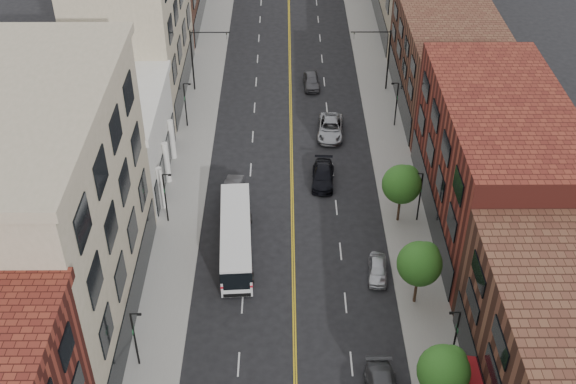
{
  "coord_description": "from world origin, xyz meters",
  "views": [
    {
      "loc": [
        -0.69,
        -25.57,
        40.33
      ],
      "look_at": [
        -0.42,
        21.68,
        5.0
      ],
      "focal_mm": 45.0,
      "sensor_mm": 36.0,
      "label": 1
    }
  ],
  "objects_px": {
    "car_lane_behind": "(233,188)",
    "car_lane_a": "(323,176)",
    "car_parked_far": "(378,269)",
    "city_bus": "(236,236)",
    "car_lane_b": "(331,128)",
    "car_lane_c": "(311,81)"
  },
  "relations": [
    {
      "from": "car_parked_far",
      "to": "car_lane_a",
      "type": "xyz_separation_m",
      "value": [
        -3.84,
        12.9,
        0.08
      ]
    },
    {
      "from": "car_lane_behind",
      "to": "car_lane_a",
      "type": "bearing_deg",
      "value": -161.41
    },
    {
      "from": "car_parked_far",
      "to": "car_lane_a",
      "type": "relative_size",
      "value": 0.76
    },
    {
      "from": "car_lane_behind",
      "to": "car_lane_c",
      "type": "bearing_deg",
      "value": -105.31
    },
    {
      "from": "city_bus",
      "to": "car_parked_far",
      "type": "distance_m",
      "value": 11.95
    },
    {
      "from": "car_lane_b",
      "to": "city_bus",
      "type": "bearing_deg",
      "value": -110.91
    },
    {
      "from": "city_bus",
      "to": "car_lane_c",
      "type": "bearing_deg",
      "value": 72.6
    },
    {
      "from": "car_lane_behind",
      "to": "car_lane_b",
      "type": "relative_size",
      "value": 0.78
    },
    {
      "from": "car_parked_far",
      "to": "car_lane_a",
      "type": "bearing_deg",
      "value": 112.2
    },
    {
      "from": "car_parked_far",
      "to": "car_lane_b",
      "type": "xyz_separation_m",
      "value": [
        -2.67,
        21.37,
        0.14
      ]
    },
    {
      "from": "car_lane_a",
      "to": "car_lane_b",
      "type": "bearing_deg",
      "value": 86.11
    },
    {
      "from": "city_bus",
      "to": "car_parked_far",
      "type": "height_order",
      "value": "city_bus"
    },
    {
      "from": "car_parked_far",
      "to": "car_lane_c",
      "type": "distance_m",
      "value": 32.1
    },
    {
      "from": "car_lane_behind",
      "to": "car_parked_far",
      "type": "bearing_deg",
      "value": 143.81
    },
    {
      "from": "city_bus",
      "to": "car_parked_far",
      "type": "relative_size",
      "value": 3.01
    },
    {
      "from": "city_bus",
      "to": "car_lane_a",
      "type": "distance_m",
      "value": 12.55
    },
    {
      "from": "car_lane_a",
      "to": "car_lane_b",
      "type": "height_order",
      "value": "car_lane_b"
    },
    {
      "from": "car_lane_b",
      "to": "car_lane_c",
      "type": "height_order",
      "value": "car_lane_b"
    },
    {
      "from": "car_lane_a",
      "to": "car_parked_far",
      "type": "bearing_deg",
      "value": -69.46
    },
    {
      "from": "car_parked_far",
      "to": "car_lane_b",
      "type": "relative_size",
      "value": 0.67
    },
    {
      "from": "city_bus",
      "to": "car_lane_behind",
      "type": "bearing_deg",
      "value": 92.08
    },
    {
      "from": "car_lane_b",
      "to": "car_lane_c",
      "type": "relative_size",
      "value": 1.3
    }
  ]
}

